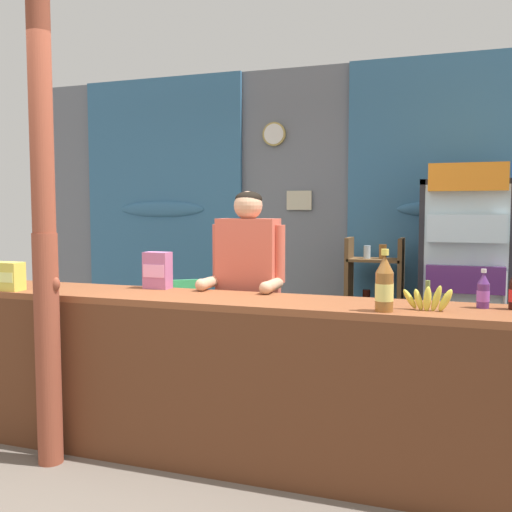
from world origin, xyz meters
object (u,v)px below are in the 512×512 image
shopkeeper (248,282)px  snack_box_instant_noodle (7,276)px  stall_counter (208,364)px  plastic_lawn_chair (178,322)px  timber_post (45,243)px  banana_bunch (429,299)px  snack_box_wafer (157,270)px  bottle_shelf_rack (374,308)px  soda_bottle_iced_tea (384,285)px  soda_bottle_grape_soda (483,291)px  drink_fridge (464,274)px

shopkeeper → snack_box_instant_noodle: (-1.40, -0.64, 0.05)m
stall_counter → plastic_lawn_chair: size_ratio=4.46×
timber_post → banana_bunch: timber_post is taller
shopkeeper → snack_box_wafer: (-0.54, -0.25, 0.08)m
snack_box_instant_noodle → snack_box_wafer: snack_box_wafer is taller
plastic_lawn_chair → timber_post: bearing=-86.9°
bottle_shelf_rack → shopkeeper: bearing=-114.7°
soda_bottle_iced_tea → banana_bunch: size_ratio=1.19×
soda_bottle_grape_soda → stall_counter: bearing=-171.8°
plastic_lawn_chair → snack_box_instant_noodle: bearing=-101.9°
bottle_shelf_rack → soda_bottle_grape_soda: (0.80, -1.75, 0.42)m
drink_fridge → snack_box_instant_noodle: bearing=-147.0°
shopkeeper → snack_box_wafer: size_ratio=6.79×
timber_post → shopkeeper: size_ratio=1.68×
stall_counter → snack_box_instant_noodle: bearing=-176.8°
stall_counter → shopkeeper: size_ratio=2.36×
stall_counter → soda_bottle_grape_soda: bearing=8.2°
timber_post → soda_bottle_iced_tea: size_ratio=8.61×
shopkeeper → snack_box_instant_noodle: bearing=-155.3°
stall_counter → bottle_shelf_rack: size_ratio=3.04×
snack_box_wafer → banana_bunch: size_ratio=0.90×
shopkeeper → snack_box_wafer: 0.60m
banana_bunch → shopkeeper: bearing=155.8°
bottle_shelf_rack → shopkeeper: 1.58m
drink_fridge → snack_box_wafer: (-1.90, -1.40, 0.10)m
snack_box_wafer → banana_bunch: 1.74m
soda_bottle_grape_soda → banana_bunch: size_ratio=0.77×
soda_bottle_iced_tea → snack_box_instant_noodle: soda_bottle_iced_tea is taller
stall_counter → soda_bottle_grape_soda: (1.48, 0.21, 0.47)m
stall_counter → shopkeeper: 0.70m
bottle_shelf_rack → soda_bottle_iced_tea: soda_bottle_iced_tea is taller
drink_fridge → plastic_lawn_chair: (-2.41, -0.12, -0.51)m
drink_fridge → bottle_shelf_rack: drink_fridge is taller
soda_bottle_iced_tea → soda_bottle_grape_soda: (0.48, 0.27, -0.05)m
plastic_lawn_chair → snack_box_wafer: 1.50m
shopkeeper → soda_bottle_grape_soda: shopkeeper is taller
timber_post → soda_bottle_iced_tea: (1.91, 0.21, -0.19)m
plastic_lawn_chair → banana_bunch: banana_bunch is taller
snack_box_instant_noodle → drink_fridge: bearing=33.0°
bottle_shelf_rack → plastic_lawn_chair: 1.74m
timber_post → snack_box_instant_noodle: timber_post is taller
stall_counter → bottle_shelf_rack: (0.69, 1.97, 0.05)m
drink_fridge → snack_box_instant_noodle: size_ratio=9.04×
banana_bunch → plastic_lawn_chair: bearing=145.0°
plastic_lawn_chair → snack_box_instant_noodle: size_ratio=4.24×
timber_post → shopkeeper: bearing=41.4°
drink_fridge → timber_post: bearing=-139.4°
soda_bottle_grape_soda → snack_box_wafer: size_ratio=0.86×
soda_bottle_iced_tea → soda_bottle_grape_soda: size_ratio=1.54×
snack_box_instant_noodle → banana_bunch: 2.58m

